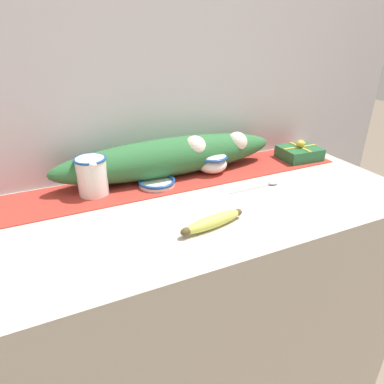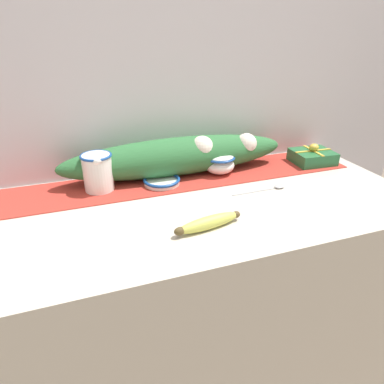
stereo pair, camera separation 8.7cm
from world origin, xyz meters
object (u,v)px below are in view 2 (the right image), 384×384
spoon (275,187)px  banana (209,223)px  sugar_bowl (219,162)px  small_dish (162,181)px  cream_pitcher (98,171)px  gift_box (312,156)px

spoon → banana: bearing=-152.9°
sugar_bowl → banana: sugar_bowl is taller
small_dish → banana: bearing=-81.8°
sugar_bowl → banana: size_ratio=0.55×
sugar_bowl → spoon: size_ratio=0.59×
cream_pitcher → spoon: cream_pitcher is taller
spoon → gift_box: bearing=30.3°
small_dish → spoon: 0.37m
spoon → sugar_bowl: bearing=123.8°
sugar_bowl → spoon: bearing=-55.6°
cream_pitcher → sugar_bowl: cream_pitcher is taller
cream_pitcher → small_dish: 0.21m
spoon → gift_box: (0.26, 0.15, 0.02)m
cream_pitcher → gift_box: 0.79m
cream_pitcher → small_dish: cream_pitcher is taller
small_dish → banana: 0.31m
small_dish → banana: banana is taller
sugar_bowl → small_dish: bearing=-173.7°
gift_box → small_dish: bearing=-179.9°
small_dish → gift_box: 0.59m
cream_pitcher → sugar_bowl: (0.41, -0.00, -0.02)m
cream_pitcher → banana: 0.41m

